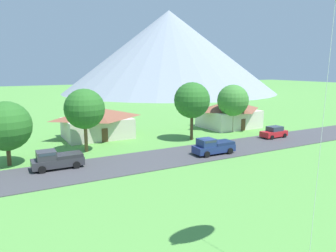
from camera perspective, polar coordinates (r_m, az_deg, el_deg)
name	(u,v)px	position (r m, az deg, el deg)	size (l,w,h in m)	color
road_strip	(124,164)	(35.93, -7.78, -6.68)	(160.00, 7.56, 0.08)	#424247
mountain_far_east_ridge	(169,52)	(139.40, 0.15, 13.02)	(89.29, 89.29, 33.78)	gray
house_leftmost	(229,113)	(58.07, 10.74, 2.23)	(9.99, 8.28, 4.77)	beige
house_right_center	(97,122)	(49.67, -12.46, 0.70)	(10.33, 7.73, 4.60)	beige
tree_near_left	(192,100)	(46.52, 4.29, 4.56)	(5.21, 5.21, 8.46)	#4C3823
tree_left_of_center	(233,100)	(53.57, 11.44, 4.47)	(5.13, 5.13, 7.78)	brown
tree_center	(85,109)	(41.09, -14.60, 2.94)	(5.02, 5.02, 7.97)	brown
tree_right_of_center	(6,126)	(38.31, -26.82, -0.02)	(5.32, 5.32, 7.03)	#4C3823
parked_car_red_west_end	(274,132)	(51.01, 18.31, -1.06)	(4.24, 2.16, 1.68)	red
pickup_truck_charcoal_west_side	(56,159)	(35.67, -19.22, -5.61)	(5.23, 2.38, 1.99)	#333338
pickup_truck_navy_east_side	(213,146)	(39.59, 7.98, -3.56)	(5.24, 2.42, 1.99)	navy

